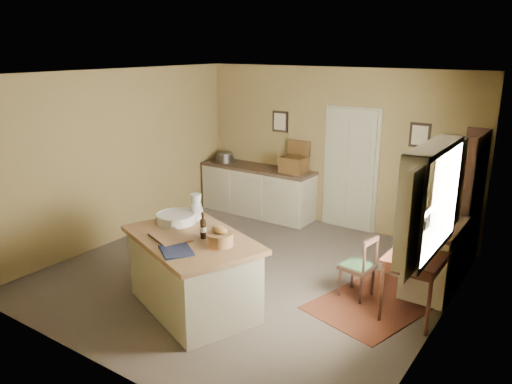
% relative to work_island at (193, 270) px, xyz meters
% --- Properties ---
extents(ground, '(5.00, 5.00, 0.00)m').
position_rel_work_island_xyz_m(ground, '(0.03, 1.11, -0.48)').
color(ground, brown).
rests_on(ground, ground).
extents(wall_back, '(5.00, 0.10, 2.70)m').
position_rel_work_island_xyz_m(wall_back, '(0.03, 3.61, 0.87)').
color(wall_back, olive).
rests_on(wall_back, ground).
extents(wall_front, '(5.00, 0.10, 2.70)m').
position_rel_work_island_xyz_m(wall_front, '(0.03, -1.39, 0.87)').
color(wall_front, olive).
rests_on(wall_front, ground).
extents(wall_left, '(0.10, 5.00, 2.70)m').
position_rel_work_island_xyz_m(wall_left, '(-2.47, 1.11, 0.87)').
color(wall_left, olive).
rests_on(wall_left, ground).
extents(wall_right, '(0.10, 5.00, 2.70)m').
position_rel_work_island_xyz_m(wall_right, '(2.53, 1.11, 0.87)').
color(wall_right, olive).
rests_on(wall_right, ground).
extents(ceiling, '(5.00, 5.00, 0.00)m').
position_rel_work_island_xyz_m(ceiling, '(0.03, 1.11, 2.22)').
color(ceiling, silver).
rests_on(ceiling, wall_back).
extents(door, '(0.97, 0.06, 2.11)m').
position_rel_work_island_xyz_m(door, '(0.38, 3.58, 0.57)').
color(door, '#B8B798').
rests_on(door, ground).
extents(framed_prints, '(2.82, 0.02, 0.38)m').
position_rel_work_island_xyz_m(framed_prints, '(0.23, 3.59, 1.24)').
color(framed_prints, black).
rests_on(framed_prints, ground).
extents(window, '(0.25, 1.99, 1.12)m').
position_rel_work_island_xyz_m(window, '(2.45, 0.91, 1.07)').
color(window, '#BBB493').
rests_on(window, ground).
extents(work_island, '(1.95, 1.62, 1.20)m').
position_rel_work_island_xyz_m(work_island, '(0.00, 0.00, 0.00)').
color(work_island, '#BBB493').
rests_on(work_island, ground).
extents(sideboard, '(2.20, 0.62, 1.18)m').
position_rel_work_island_xyz_m(sideboard, '(-1.31, 3.31, -0.00)').
color(sideboard, '#BBB493').
rests_on(sideboard, ground).
extents(rug, '(1.48, 1.83, 0.01)m').
position_rel_work_island_xyz_m(rug, '(1.78, 1.31, -0.48)').
color(rug, '#532815').
rests_on(rug, ground).
extents(writing_desk, '(0.61, 1.00, 0.82)m').
position_rel_work_island_xyz_m(writing_desk, '(2.23, 1.41, 0.19)').
color(writing_desk, '#381B11').
rests_on(writing_desk, ground).
extents(desk_chair, '(0.42, 0.42, 0.79)m').
position_rel_work_island_xyz_m(desk_chair, '(1.50, 1.36, -0.08)').
color(desk_chair, black).
rests_on(desk_chair, ground).
extents(right_cabinet, '(0.58, 1.05, 0.99)m').
position_rel_work_island_xyz_m(right_cabinet, '(2.23, 2.08, -0.02)').
color(right_cabinet, '#BBB493').
rests_on(right_cabinet, ground).
extents(shelving_unit, '(0.33, 0.87, 1.93)m').
position_rel_work_island_xyz_m(shelving_unit, '(2.38, 3.03, 0.48)').
color(shelving_unit, black).
rests_on(shelving_unit, ground).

